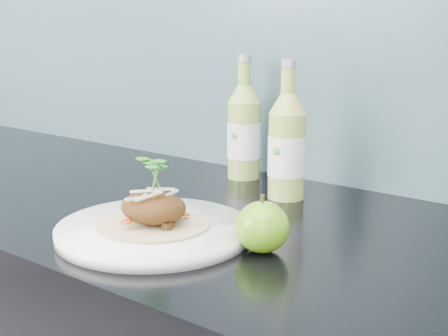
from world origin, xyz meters
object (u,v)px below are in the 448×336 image
Objects in this scene: cider_bottle_left at (244,132)px; dinner_plate at (154,230)px; cider_bottle_right at (287,147)px; green_apple at (262,227)px.

dinner_plate is at bearing -59.75° from cider_bottle_left.
cider_bottle_left and cider_bottle_right have the same top height.
cider_bottle_left is (-0.10, 0.35, 0.08)m from dinner_plate.
green_apple is 0.40m from cider_bottle_left.
dinner_plate is 1.24× the size of cider_bottle_right.
green_apple is (0.16, 0.04, 0.03)m from dinner_plate.
dinner_plate is 0.37m from cider_bottle_left.
green_apple reaches higher than dinner_plate.
cider_bottle_right is (0.04, 0.28, 0.08)m from dinner_plate.
green_apple is at bearing 15.19° from dinner_plate.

